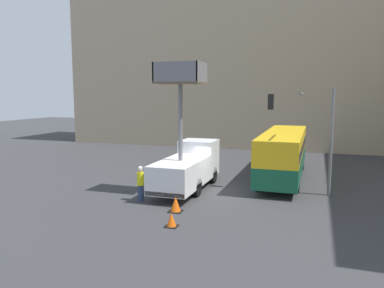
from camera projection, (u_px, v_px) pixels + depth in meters
The scene contains 9 objects.
ground_plane at pixel (208, 191), 22.25m from camera, with size 120.00×120.00×0.00m, color #38383A.
building_backdrop_far at pixel (263, 71), 42.53m from camera, with size 44.00×10.00×16.88m.
utility_truck at pixel (188, 164), 22.44m from camera, with size 2.57×6.95×7.44m.
city_bus at pixel (284, 151), 25.40m from camera, with size 2.53×11.40×3.21m.
traffic_light_pole at pixel (309, 123), 21.21m from camera, with size 3.65×3.40×6.04m.
road_worker_near_truck at pixel (141, 183), 20.06m from camera, with size 0.38×0.38×1.92m.
road_worker_directing at pixel (256, 176), 22.13m from camera, with size 0.38×0.38×1.86m.
traffic_cone_near_truck at pixel (176, 205), 18.30m from camera, with size 0.66×0.66×0.76m.
traffic_cone_mid_road at pixel (171, 220), 16.22m from camera, with size 0.55×0.55×0.63m.
Camera 1 is at (5.99, -20.88, 5.67)m, focal length 35.00 mm.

